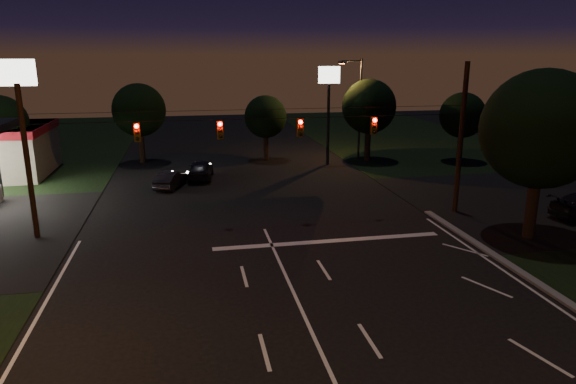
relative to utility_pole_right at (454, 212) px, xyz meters
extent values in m
plane|color=black|center=(-12.00, -15.00, 0.00)|extent=(140.00, 140.00, 0.00)
cube|color=black|center=(8.00, 1.00, 0.00)|extent=(20.00, 16.00, 0.02)
cube|color=silver|center=(-9.00, -3.50, 0.01)|extent=(12.00, 0.50, 0.01)
cylinder|color=black|center=(0.00, 0.00, 0.00)|extent=(0.30, 0.30, 9.00)
cylinder|color=black|center=(-24.00, 0.00, 0.00)|extent=(0.28, 0.28, 8.00)
cylinder|color=black|center=(-12.00, 0.00, 6.00)|extent=(24.00, 0.03, 0.03)
cylinder|color=black|center=(-12.00, 0.00, 6.50)|extent=(24.00, 0.02, 0.02)
cube|color=#3F3307|center=(-18.50, 0.00, 5.45)|extent=(0.32, 0.26, 1.00)
sphere|color=#FF0705|center=(-18.50, -0.16, 5.78)|extent=(0.22, 0.22, 0.22)
sphere|color=black|center=(-18.50, -0.16, 5.45)|extent=(0.20, 0.20, 0.20)
sphere|color=black|center=(-18.50, -0.16, 5.12)|extent=(0.20, 0.20, 0.20)
cube|color=#3F3307|center=(-14.20, 0.00, 5.45)|extent=(0.32, 0.26, 1.00)
sphere|color=#FF0705|center=(-14.20, -0.16, 5.78)|extent=(0.22, 0.22, 0.22)
sphere|color=black|center=(-14.20, -0.16, 5.45)|extent=(0.20, 0.20, 0.20)
sphere|color=black|center=(-14.20, -0.16, 5.12)|extent=(0.20, 0.20, 0.20)
cube|color=#3F3307|center=(-9.80, 0.00, 5.45)|extent=(0.32, 0.26, 1.00)
sphere|color=#FF0705|center=(-9.80, -0.16, 5.78)|extent=(0.22, 0.22, 0.22)
sphere|color=black|center=(-9.80, -0.16, 5.45)|extent=(0.20, 0.20, 0.20)
sphere|color=black|center=(-9.80, -0.16, 5.12)|extent=(0.20, 0.20, 0.20)
cube|color=#3F3307|center=(-5.50, 0.00, 5.45)|extent=(0.32, 0.26, 1.00)
sphere|color=#FF0705|center=(-5.50, -0.16, 5.78)|extent=(0.22, 0.22, 0.22)
sphere|color=black|center=(-5.50, -0.16, 5.45)|extent=(0.20, 0.20, 0.20)
sphere|color=black|center=(-5.50, -0.16, 5.12)|extent=(0.20, 0.20, 0.20)
cylinder|color=black|center=(-26.00, 7.00, 3.75)|extent=(0.24, 0.24, 7.50)
cube|color=white|center=(-26.00, 7.00, 8.30)|extent=(2.20, 0.30, 1.60)
cylinder|color=black|center=(-4.00, 15.00, 3.50)|extent=(0.24, 0.24, 7.00)
cube|color=white|center=(-4.00, 15.00, 7.70)|extent=(1.80, 0.30, 1.40)
cylinder|color=black|center=(-0.50, 17.00, 4.50)|extent=(0.20, 0.20, 9.00)
cylinder|color=black|center=(-1.40, 17.00, 8.80)|extent=(1.80, 0.12, 0.12)
cube|color=black|center=(-2.30, 17.00, 8.70)|extent=(0.60, 0.35, 0.22)
cube|color=orange|center=(-2.30, 17.00, 8.58)|extent=(0.45, 0.25, 0.04)
cylinder|color=black|center=(1.50, -5.00, 2.00)|extent=(0.60, 0.60, 4.00)
sphere|color=black|center=(1.50, -5.00, 5.76)|extent=(6.00, 6.00, 6.00)
sphere|color=black|center=(2.10, -4.55, 5.58)|extent=(4.50, 4.50, 4.50)
sphere|color=black|center=(0.90, -4.70, 5.62)|extent=(4.20, 4.20, 4.20)
cylinder|color=black|center=(-30.00, 15.00, 1.50)|extent=(0.49, 0.49, 3.00)
sphere|color=black|center=(-29.58, 15.32, 4.19)|extent=(3.15, 3.15, 3.15)
cylinder|color=black|center=(-20.00, 19.00, 1.62)|extent=(0.52, 0.52, 3.25)
sphere|color=black|center=(-20.00, 19.00, 4.68)|extent=(4.60, 4.60, 4.60)
sphere|color=black|center=(-19.54, 19.34, 4.54)|extent=(3.45, 3.45, 3.45)
sphere|color=black|center=(-20.46, 19.23, 4.58)|extent=(3.22, 3.22, 3.22)
cylinder|color=black|center=(-9.00, 18.00, 1.38)|extent=(0.47, 0.47, 2.75)
sphere|color=black|center=(-9.00, 18.00, 3.96)|extent=(3.80, 3.80, 3.80)
sphere|color=black|center=(-8.62, 18.28, 3.85)|extent=(2.85, 2.85, 2.85)
sphere|color=black|center=(-9.38, 18.19, 3.87)|extent=(2.66, 2.66, 2.66)
cylinder|color=black|center=(0.00, 16.00, 1.70)|extent=(0.53, 0.53, 3.40)
sphere|color=black|center=(0.00, 16.00, 4.90)|extent=(4.80, 4.80, 4.80)
sphere|color=black|center=(0.48, 16.36, 4.75)|extent=(3.60, 3.60, 3.60)
sphere|color=black|center=(-0.48, 16.24, 4.79)|extent=(3.36, 3.36, 3.36)
cylinder|color=black|center=(8.00, 14.00, 1.45)|extent=(0.48, 0.48, 2.90)
sphere|color=black|center=(8.00, 14.00, 4.18)|extent=(4.00, 4.00, 4.00)
sphere|color=black|center=(8.40, 14.30, 4.06)|extent=(3.00, 3.00, 3.00)
sphere|color=black|center=(7.60, 14.20, 4.09)|extent=(2.80, 2.80, 2.80)
imported|color=black|center=(-15.09, 11.76, 0.75)|extent=(2.29, 4.58, 1.50)
imported|color=black|center=(-17.31, 9.38, 0.62)|extent=(2.47, 3.98, 1.24)
camera|label=1|loc=(-15.89, -27.66, 9.39)|focal=32.00mm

